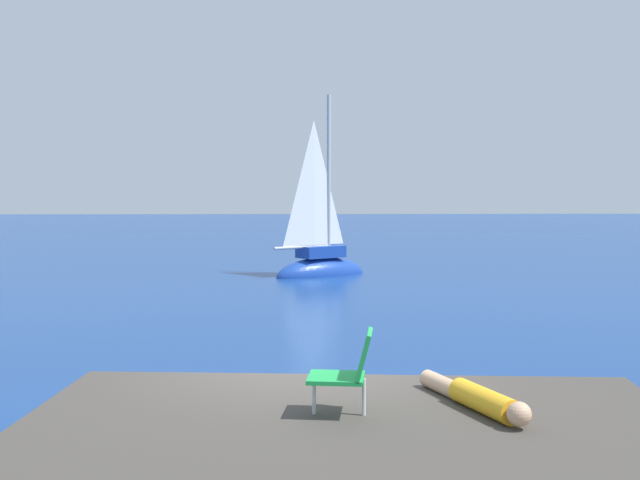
% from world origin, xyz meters
% --- Properties ---
extents(ground_plane, '(160.00, 160.00, 0.00)m').
position_xyz_m(ground_plane, '(0.00, 0.00, 0.00)').
color(ground_plane, navy).
extents(shore_ledge, '(6.39, 4.41, 0.94)m').
position_xyz_m(shore_ledge, '(0.40, -2.53, 0.47)').
color(shore_ledge, '#423D38').
rests_on(shore_ledge, ground).
extents(boulder_seaward, '(0.91, 0.81, 0.54)m').
position_xyz_m(boulder_seaward, '(2.31, -0.60, 0.00)').
color(boulder_seaward, '#38353A').
rests_on(boulder_seaward, ground).
extents(boulder_inland, '(1.32, 1.16, 0.93)m').
position_xyz_m(boulder_inland, '(0.82, -0.06, 0.00)').
color(boulder_inland, '#3E3B30').
rests_on(boulder_inland, ground).
extents(sailboat_near, '(3.67, 3.03, 6.85)m').
position_xyz_m(sailboat_near, '(0.72, 18.03, 0.37)').
color(sailboat_near, '#193D99').
rests_on(sailboat_near, ground).
extents(person_sunbather, '(0.75, 1.69, 0.25)m').
position_xyz_m(person_sunbather, '(1.63, -2.04, 1.05)').
color(person_sunbather, gold).
rests_on(person_sunbather, shore_ledge).
extents(beach_chair, '(0.65, 0.55, 0.80)m').
position_xyz_m(beach_chair, '(0.39, -2.18, 1.38)').
color(beach_chair, green).
rests_on(beach_chair, shore_ledge).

